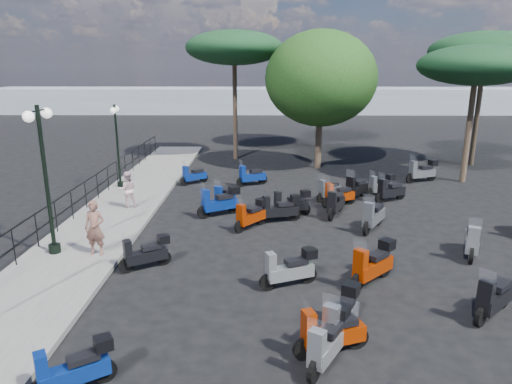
{
  "coord_description": "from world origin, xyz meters",
  "views": [
    {
      "loc": [
        -0.74,
        -13.98,
        5.66
      ],
      "look_at": [
        -0.96,
        2.18,
        1.2
      ],
      "focal_mm": 32.0,
      "sensor_mm": 36.0,
      "label": 1
    }
  ],
  "objects_px": {
    "scooter_19": "(494,298)",
    "scooter_5": "(193,176)",
    "scooter_15": "(373,216)",
    "scooter_28": "(381,186)",
    "scooter_23": "(329,191)",
    "scooter_6": "(340,318)",
    "scooter_29": "(422,172)",
    "scooter_13": "(330,334)",
    "pine_3": "(477,66)",
    "pine_1": "(485,51)",
    "woman": "(95,228)",
    "scooter_14": "(373,265)",
    "pine_0": "(321,57)",
    "scooter_17": "(356,189)",
    "scooter_16": "(338,196)",
    "scooter_21": "(335,204)",
    "scooter_11": "(251,176)",
    "scooter_2": "(146,254)",
    "broadleaf_tree": "(321,79)",
    "pedestrian_far": "(128,190)",
    "scooter_1": "(73,370)",
    "scooter_10": "(224,197)",
    "scooter_7": "(328,342)",
    "scooter_3": "(251,215)",
    "lamp_post_2": "(117,141)",
    "scooter_8": "(289,269)",
    "pine_2": "(234,48)",
    "scooter_4": "(219,202)",
    "scooter_31": "(280,209)",
    "lamp_post_1": "(45,171)",
    "scooter_22": "(390,191)",
    "scooter_20": "(472,241)",
    "scooter_9": "(291,204)"
  },
  "relations": [
    {
      "from": "scooter_10",
      "to": "scooter_7",
      "type": "bearing_deg",
      "value": 131.81
    },
    {
      "from": "scooter_14",
      "to": "scooter_11",
      "type": "bearing_deg",
      "value": -25.19
    },
    {
      "from": "scooter_2",
      "to": "scooter_20",
      "type": "height_order",
      "value": "scooter_20"
    },
    {
      "from": "scooter_8",
      "to": "scooter_29",
      "type": "height_order",
      "value": "scooter_29"
    },
    {
      "from": "scooter_19",
      "to": "scooter_5",
      "type": "bearing_deg",
      "value": -6.47
    },
    {
      "from": "scooter_13",
      "to": "broadleaf_tree",
      "type": "bearing_deg",
      "value": -25.2
    },
    {
      "from": "scooter_20",
      "to": "pine_3",
      "type": "height_order",
      "value": "pine_3"
    },
    {
      "from": "scooter_8",
      "to": "pine_1",
      "type": "relative_size",
      "value": 0.21
    },
    {
      "from": "scooter_13",
      "to": "pine_2",
      "type": "distance_m",
      "value": 21.45
    },
    {
      "from": "scooter_31",
      "to": "scooter_23",
      "type": "bearing_deg",
      "value": -52.73
    },
    {
      "from": "scooter_7",
      "to": "pine_2",
      "type": "distance_m",
      "value": 21.74
    },
    {
      "from": "pedestrian_far",
      "to": "scooter_16",
      "type": "bearing_deg",
      "value": 166.66
    },
    {
      "from": "scooter_5",
      "to": "scooter_13",
      "type": "height_order",
      "value": "scooter_13"
    },
    {
      "from": "scooter_15",
      "to": "scooter_28",
      "type": "relative_size",
      "value": 1.19
    },
    {
      "from": "woman",
      "to": "broadleaf_tree",
      "type": "distance_m",
      "value": 15.88
    },
    {
      "from": "lamp_post_1",
      "to": "scooter_3",
      "type": "height_order",
      "value": "lamp_post_1"
    },
    {
      "from": "scooter_13",
      "to": "scooter_29",
      "type": "xyz_separation_m",
      "value": [
        6.7,
        14.41,
        0.08
      ]
    },
    {
      "from": "lamp_post_2",
      "to": "scooter_10",
      "type": "distance_m",
      "value": 6.09
    },
    {
      "from": "scooter_21",
      "to": "scooter_22",
      "type": "bearing_deg",
      "value": -118.5
    },
    {
      "from": "scooter_9",
      "to": "scooter_15",
      "type": "xyz_separation_m",
      "value": [
        2.83,
        -1.53,
        0.01
      ]
    },
    {
      "from": "pedestrian_far",
      "to": "pine_1",
      "type": "distance_m",
      "value": 20.79
    },
    {
      "from": "lamp_post_2",
      "to": "scooter_4",
      "type": "relative_size",
      "value": 2.35
    },
    {
      "from": "scooter_29",
      "to": "pine_1",
      "type": "xyz_separation_m",
      "value": [
        4.36,
        4.22,
        5.92
      ]
    },
    {
      "from": "scooter_16",
      "to": "scooter_21",
      "type": "bearing_deg",
      "value": 139.02
    },
    {
      "from": "scooter_11",
      "to": "scooter_21",
      "type": "bearing_deg",
      "value": -172.38
    },
    {
      "from": "woman",
      "to": "scooter_31",
      "type": "distance_m",
      "value": 6.68
    },
    {
      "from": "scooter_20",
      "to": "scooter_31",
      "type": "relative_size",
      "value": 1.03
    },
    {
      "from": "woman",
      "to": "scooter_10",
      "type": "height_order",
      "value": "woman"
    },
    {
      "from": "woman",
      "to": "scooter_13",
      "type": "height_order",
      "value": "woman"
    },
    {
      "from": "scooter_29",
      "to": "scooter_20",
      "type": "bearing_deg",
      "value": 148.11
    },
    {
      "from": "scooter_5",
      "to": "scooter_23",
      "type": "distance_m",
      "value": 6.87
    },
    {
      "from": "scooter_4",
      "to": "broadleaf_tree",
      "type": "height_order",
      "value": "broadleaf_tree"
    },
    {
      "from": "woman",
      "to": "scooter_14",
      "type": "xyz_separation_m",
      "value": [
        7.97,
        -1.53,
        -0.45
      ]
    },
    {
      "from": "scooter_2",
      "to": "broadleaf_tree",
      "type": "relative_size",
      "value": 0.18
    },
    {
      "from": "scooter_19",
      "to": "pine_0",
      "type": "bearing_deg",
      "value": -38.64
    },
    {
      "from": "scooter_1",
      "to": "scooter_16",
      "type": "bearing_deg",
      "value": -62.48
    },
    {
      "from": "scooter_17",
      "to": "scooter_29",
      "type": "height_order",
      "value": "scooter_17"
    },
    {
      "from": "lamp_post_2",
      "to": "scooter_5",
      "type": "xyz_separation_m",
      "value": [
        3.32,
        1.06,
        -1.92
      ]
    },
    {
      "from": "scooter_5",
      "to": "scooter_21",
      "type": "distance_m",
      "value": 7.97
    },
    {
      "from": "broadleaf_tree",
      "to": "pine_0",
      "type": "relative_size",
      "value": 1.02
    },
    {
      "from": "scooter_8",
      "to": "pine_0",
      "type": "bearing_deg",
      "value": -30.64
    },
    {
      "from": "broadleaf_tree",
      "to": "scooter_3",
      "type": "bearing_deg",
      "value": -109.44
    },
    {
      "from": "scooter_15",
      "to": "scooter_1",
      "type": "bearing_deg",
      "value": 81.21
    },
    {
      "from": "scooter_6",
      "to": "pine_3",
      "type": "xyz_separation_m",
      "value": [
        8.52,
        13.99,
        5.17
      ]
    },
    {
      "from": "scooter_11",
      "to": "scooter_28",
      "type": "distance_m",
      "value": 6.15
    },
    {
      "from": "scooter_9",
      "to": "scooter_11",
      "type": "distance_m",
      "value": 5.02
    },
    {
      "from": "scooter_6",
      "to": "scooter_29",
      "type": "bearing_deg",
      "value": -85.56
    },
    {
      "from": "scooter_13",
      "to": "scooter_16",
      "type": "bearing_deg",
      "value": -29.33
    },
    {
      "from": "scooter_8",
      "to": "pine_2",
      "type": "relative_size",
      "value": 0.2
    },
    {
      "from": "lamp_post_1",
      "to": "scooter_6",
      "type": "bearing_deg",
      "value": -26.06
    }
  ]
}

